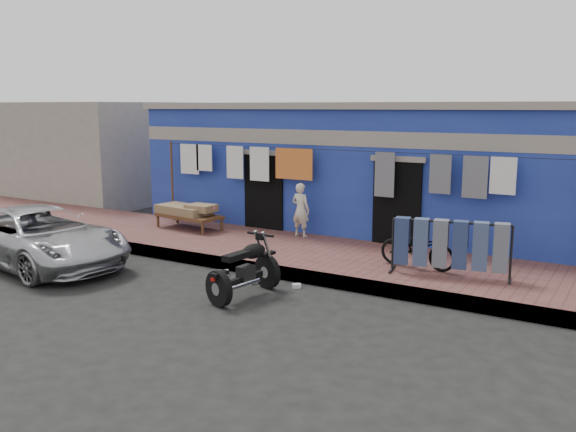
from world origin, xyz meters
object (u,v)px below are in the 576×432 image
at_px(seated_person, 301,210).
at_px(jeans_rack, 450,247).
at_px(bicycle, 417,243).
at_px(motorcycle, 244,268).
at_px(charpoy, 189,217).
at_px(car, 39,236).

relative_size(seated_person, jeans_rack, 0.57).
bearing_deg(bicycle, motorcycle, 142.90).
height_order(motorcycle, charpoy, motorcycle).
distance_m(charpoy, jeans_rack, 6.88).
bearing_deg(seated_person, car, 52.66).
relative_size(seated_person, bicycle, 0.86).
relative_size(motorcycle, charpoy, 0.87).
distance_m(car, motorcycle, 4.87).
xyz_separation_m(seated_person, jeans_rack, (3.98, -1.51, -0.11)).
relative_size(bicycle, motorcycle, 0.88).
distance_m(car, seated_person, 5.72).
xyz_separation_m(charpoy, jeans_rack, (6.82, -0.87, 0.22)).
xyz_separation_m(car, jeans_rack, (7.74, 2.80, 0.14)).
xyz_separation_m(seated_person, charpoy, (-2.84, -0.64, -0.33)).
bearing_deg(jeans_rack, bicycle, 163.49).
xyz_separation_m(bicycle, jeans_rack, (0.68, -0.20, 0.05)).
bearing_deg(seated_person, bicycle, 162.23).
distance_m(bicycle, motorcycle, 3.37).
bearing_deg(motorcycle, seated_person, 110.81).
distance_m(car, bicycle, 7.67).
bearing_deg(charpoy, jeans_rack, -7.23).
bearing_deg(bicycle, car, 117.14).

